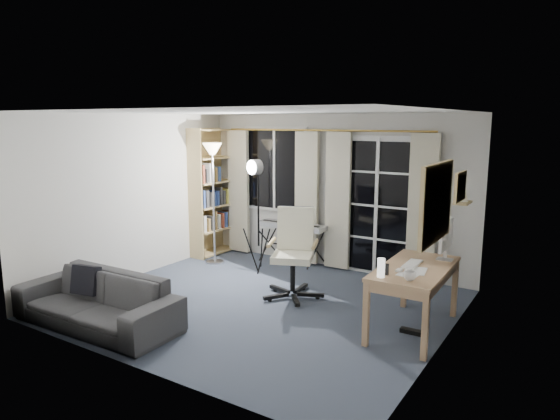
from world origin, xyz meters
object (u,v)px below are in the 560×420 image
object	(u,v)px
desk	(415,275)
mug	(410,275)
torchiere_lamp	(213,167)
sofa	(96,292)
studio_light	(256,180)
monitor	(446,236)
office_chair	(294,244)
keyboard_piano	(292,226)
bookshelf	(212,195)

from	to	relation	value
desk	mug	size ratio (longest dim) A/B	11.51
mug	desk	bearing A→B (deg)	101.31
torchiere_lamp	sofa	xyz separation A→B (m)	(0.50, -2.68, -1.17)
studio_light	mug	distance (m)	3.20
monitor	office_chair	bearing A→B (deg)	-177.00
keyboard_piano	sofa	bearing A→B (deg)	-100.45
mug	studio_light	bearing A→B (deg)	154.20
monitor	sofa	bearing A→B (deg)	-146.78
office_chair	sofa	world-z (taller)	office_chair
bookshelf	torchiere_lamp	xyz separation A→B (m)	(0.44, -0.49, 0.54)
torchiere_lamp	keyboard_piano	size ratio (longest dim) A/B	1.69
mug	keyboard_piano	bearing A→B (deg)	142.49
mug	torchiere_lamp	bearing A→B (deg)	159.29
desk	mug	world-z (taller)	mug
bookshelf	monitor	size ratio (longest dim) A/B	4.13
torchiere_lamp	office_chair	world-z (taller)	torchiere_lamp
keyboard_piano	office_chair	size ratio (longest dim) A/B	0.99
bookshelf	desk	size ratio (longest dim) A/B	1.58
monitor	sofa	distance (m)	4.00
sofa	bookshelf	bearing A→B (deg)	105.01
desk	monitor	bearing A→B (deg)	65.13
torchiere_lamp	mug	xyz separation A→B (m)	(3.67, -1.39, -0.78)
office_chair	mug	distance (m)	1.99
studio_light	desk	size ratio (longest dim) A/B	1.28
studio_light	desk	xyz separation A→B (m)	(2.72, -0.86, -0.78)
bookshelf	monitor	bearing A→B (deg)	-10.41
torchiere_lamp	monitor	xyz separation A→B (m)	(3.76, -0.44, -0.56)
studio_light	mug	xyz separation A→B (m)	(2.82, -1.36, -0.63)
studio_light	office_chair	world-z (taller)	studio_light
bookshelf	torchiere_lamp	bearing A→B (deg)	-46.15
monitor	sofa	world-z (taller)	monitor
torchiere_lamp	monitor	world-z (taller)	torchiere_lamp
office_chair	mug	world-z (taller)	office_chair
keyboard_piano	studio_light	bearing A→B (deg)	-114.63
bookshelf	mug	world-z (taller)	bookshelf
torchiere_lamp	keyboard_piano	xyz separation A→B (m)	(1.12, 0.57, -0.94)
bookshelf	keyboard_piano	xyz separation A→B (m)	(1.56, 0.08, -0.40)
office_chair	studio_light	bearing A→B (deg)	128.89
office_chair	desk	xyz separation A→B (m)	(1.71, -0.31, -0.05)
keyboard_piano	mug	bearing A→B (deg)	-37.23
studio_light	desk	bearing A→B (deg)	-0.08
bookshelf	sofa	distance (m)	3.37
bookshelf	keyboard_piano	bearing A→B (deg)	4.83
bookshelf	torchiere_lamp	distance (m)	0.85
office_chair	monitor	world-z (taller)	monitor
studio_light	desk	distance (m)	2.96
desk	sofa	world-z (taller)	sofa
office_chair	mug	size ratio (longest dim) A/B	9.77
studio_light	office_chair	bearing A→B (deg)	-11.36
office_chair	sofa	size ratio (longest dim) A/B	0.58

